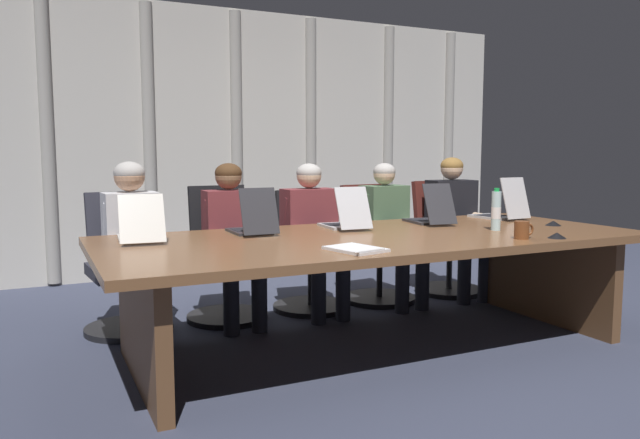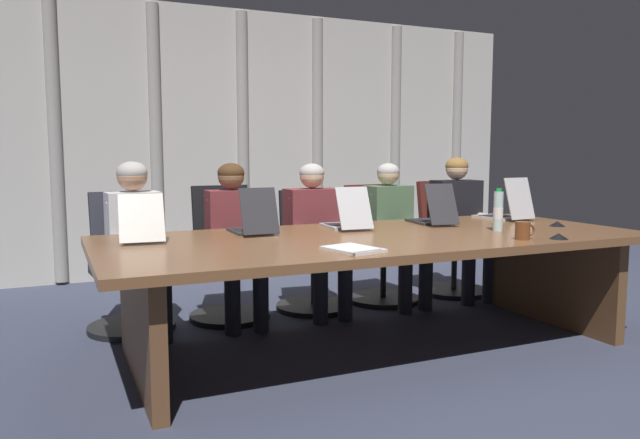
{
  "view_description": "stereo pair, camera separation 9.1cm",
  "coord_description": "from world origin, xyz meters",
  "px_view_note": "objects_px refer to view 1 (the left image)",
  "views": [
    {
      "loc": [
        -1.94,
        -3.25,
        1.24
      ],
      "look_at": [
        -0.33,
        0.13,
        0.82
      ],
      "focal_mm": 34.11,
      "sensor_mm": 36.0,
      "label": 1
    },
    {
      "loc": [
        -1.86,
        -3.29,
        1.24
      ],
      "look_at": [
        -0.33,
        0.13,
        0.82
      ],
      "focal_mm": 34.11,
      "sensor_mm": 36.0,
      "label": 2
    }
  ],
  "objects_px": {
    "laptop_left_mid": "(252,225)",
    "person_right_mid": "(391,225)",
    "person_left_mid": "(233,233)",
    "conference_mic_middle": "(557,235)",
    "office_chair_left_end": "(126,279)",
    "laptop_center": "(344,220)",
    "coffee_mug_near": "(522,230)",
    "office_chair_right_mid": "(376,257)",
    "person_right_end": "(456,217)",
    "water_bottle_primary": "(496,211)",
    "laptop_right_end": "(500,211)",
    "laptop_right_mid": "(429,216)",
    "office_chair_center": "(309,264)",
    "person_center": "(314,228)",
    "conference_mic_left_side": "(553,223)",
    "office_chair_right_end": "(445,251)",
    "laptop_left_end": "(141,232)",
    "person_left_end": "(134,237)",
    "spiral_notepad": "(356,249)",
    "office_chair_left_mid": "(225,269)"
  },
  "relations": [
    {
      "from": "laptop_left_mid",
      "to": "person_right_mid",
      "type": "relative_size",
      "value": 0.36
    },
    {
      "from": "person_left_mid",
      "to": "conference_mic_middle",
      "type": "bearing_deg",
      "value": 46.99
    },
    {
      "from": "office_chair_left_end",
      "to": "laptop_center",
      "type": "bearing_deg",
      "value": 56.23
    },
    {
      "from": "person_left_mid",
      "to": "conference_mic_middle",
      "type": "distance_m",
      "value": 2.18
    },
    {
      "from": "laptop_center",
      "to": "coffee_mug_near",
      "type": "xyz_separation_m",
      "value": [
        0.73,
        -0.9,
        -0.0
      ]
    },
    {
      "from": "laptop_center",
      "to": "office_chair_right_mid",
      "type": "height_order",
      "value": "laptop_center"
    },
    {
      "from": "person_right_mid",
      "to": "person_right_end",
      "type": "distance_m",
      "value": 0.67
    },
    {
      "from": "laptop_center",
      "to": "water_bottle_primary",
      "type": "distance_m",
      "value": 1.01
    },
    {
      "from": "laptop_right_end",
      "to": "laptop_left_mid",
      "type": "bearing_deg",
      "value": 85.35
    },
    {
      "from": "laptop_right_mid",
      "to": "office_chair_center",
      "type": "height_order",
      "value": "laptop_right_mid"
    },
    {
      "from": "person_center",
      "to": "conference_mic_left_side",
      "type": "relative_size",
      "value": 10.49
    },
    {
      "from": "laptop_left_mid",
      "to": "office_chair_right_end",
      "type": "distance_m",
      "value": 2.21
    },
    {
      "from": "laptop_left_end",
      "to": "conference_mic_middle",
      "type": "bearing_deg",
      "value": -107.77
    },
    {
      "from": "office_chair_left_end",
      "to": "person_right_mid",
      "type": "height_order",
      "value": "person_right_mid"
    },
    {
      "from": "conference_mic_left_side",
      "to": "person_center",
      "type": "bearing_deg",
      "value": 142.83
    },
    {
      "from": "office_chair_center",
      "to": "office_chair_right_mid",
      "type": "xyz_separation_m",
      "value": [
        0.62,
        0.0,
        0.01
      ]
    },
    {
      "from": "office_chair_center",
      "to": "coffee_mug_near",
      "type": "distance_m",
      "value": 1.8
    },
    {
      "from": "laptop_center",
      "to": "office_chair_left_end",
      "type": "bearing_deg",
      "value": 66.03
    },
    {
      "from": "laptop_left_end",
      "to": "laptop_right_mid",
      "type": "distance_m",
      "value": 2.03
    },
    {
      "from": "laptop_center",
      "to": "person_left_end",
      "type": "distance_m",
      "value": 1.42
    },
    {
      "from": "person_center",
      "to": "spiral_notepad",
      "type": "xyz_separation_m",
      "value": [
        -0.41,
        -1.41,
        0.07
      ]
    },
    {
      "from": "laptop_left_end",
      "to": "person_right_mid",
      "type": "distance_m",
      "value": 2.14
    },
    {
      "from": "laptop_center",
      "to": "laptop_right_end",
      "type": "relative_size",
      "value": 1.0
    },
    {
      "from": "laptop_left_end",
      "to": "office_chair_center",
      "type": "height_order",
      "value": "laptop_left_end"
    },
    {
      "from": "office_chair_left_end",
      "to": "person_center",
      "type": "height_order",
      "value": "person_center"
    },
    {
      "from": "laptop_center",
      "to": "person_center",
      "type": "relative_size",
      "value": 0.39
    },
    {
      "from": "laptop_left_mid",
      "to": "laptop_right_mid",
      "type": "height_order",
      "value": "laptop_left_mid"
    },
    {
      "from": "laptop_center",
      "to": "office_chair_right_end",
      "type": "bearing_deg",
      "value": -58.81
    },
    {
      "from": "laptop_right_mid",
      "to": "person_center",
      "type": "relative_size",
      "value": 0.41
    },
    {
      "from": "person_right_mid",
      "to": "water_bottle_primary",
      "type": "xyz_separation_m",
      "value": [
        0.14,
        -1.07,
        0.2
      ]
    },
    {
      "from": "person_left_mid",
      "to": "office_chair_right_mid",
      "type": "bearing_deg",
      "value": 98.62
    },
    {
      "from": "office_chair_left_mid",
      "to": "office_chair_right_mid",
      "type": "xyz_separation_m",
      "value": [
        1.31,
        -0.0,
        -0.01
      ]
    },
    {
      "from": "coffee_mug_near",
      "to": "conference_mic_left_side",
      "type": "distance_m",
      "value": 0.8
    },
    {
      "from": "person_left_end",
      "to": "office_chair_left_mid",
      "type": "bearing_deg",
      "value": 99.72
    },
    {
      "from": "laptop_right_mid",
      "to": "office_chair_right_mid",
      "type": "height_order",
      "value": "laptop_right_mid"
    },
    {
      "from": "person_left_mid",
      "to": "person_center",
      "type": "distance_m",
      "value": 0.65
    },
    {
      "from": "person_center",
      "to": "conference_mic_middle",
      "type": "xyz_separation_m",
      "value": [
        0.91,
        -1.53,
        0.08
      ]
    },
    {
      "from": "office_chair_center",
      "to": "laptop_center",
      "type": "bearing_deg",
      "value": 2.09
    },
    {
      "from": "person_center",
      "to": "conference_mic_middle",
      "type": "bearing_deg",
      "value": 30.37
    },
    {
      "from": "person_right_end",
      "to": "laptop_center",
      "type": "bearing_deg",
      "value": -62.74
    },
    {
      "from": "laptop_center",
      "to": "office_chair_center",
      "type": "distance_m",
      "value": 0.83
    },
    {
      "from": "person_right_end",
      "to": "conference_mic_left_side",
      "type": "xyz_separation_m",
      "value": [
        0.03,
        -1.05,
        0.06
      ]
    },
    {
      "from": "person_right_mid",
      "to": "person_right_end",
      "type": "bearing_deg",
      "value": 85.33
    },
    {
      "from": "laptop_center",
      "to": "office_chair_center",
      "type": "height_order",
      "value": "laptop_center"
    },
    {
      "from": "conference_mic_left_side",
      "to": "spiral_notepad",
      "type": "distance_m",
      "value": 1.83
    },
    {
      "from": "office_chair_left_mid",
      "to": "coffee_mug_near",
      "type": "xyz_separation_m",
      "value": [
        1.36,
        -1.62,
        0.41
      ]
    },
    {
      "from": "laptop_right_end",
      "to": "person_left_mid",
      "type": "bearing_deg",
      "value": 70.06
    },
    {
      "from": "water_bottle_primary",
      "to": "person_left_mid",
      "type": "bearing_deg",
      "value": 143.96
    },
    {
      "from": "person_left_end",
      "to": "water_bottle_primary",
      "type": "xyz_separation_m",
      "value": [
        2.16,
        -1.08,
        0.18
      ]
    },
    {
      "from": "laptop_left_end",
      "to": "laptop_center",
      "type": "height_order",
      "value": "laptop_center"
    }
  ]
}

